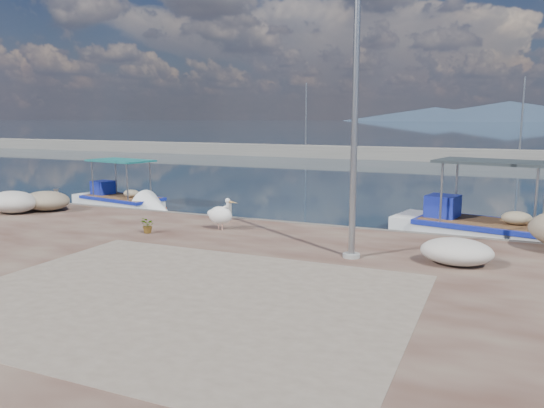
{
  "coord_description": "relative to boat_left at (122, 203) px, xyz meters",
  "views": [
    {
      "loc": [
        6.69,
        -11.54,
        4.04
      ],
      "look_at": [
        0.0,
        3.8,
        1.3
      ],
      "focal_mm": 35.0,
      "sensor_mm": 36.0,
      "label": 1
    }
  ],
  "objects": [
    {
      "name": "ground",
      "position": [
        9.01,
        -7.42,
        -0.2
      ],
      "size": [
        1400.0,
        1400.0,
        0.0
      ],
      "primitive_type": "plane",
      "color": "#162635",
      "rests_on": "ground"
    },
    {
      "name": "quay",
      "position": [
        9.01,
        -13.42,
        0.05
      ],
      "size": [
        44.0,
        22.0,
        0.5
      ],
      "primitive_type": "cube",
      "color": "#44241D",
      "rests_on": "ground"
    },
    {
      "name": "quay_patch",
      "position": [
        10.01,
        -10.42,
        0.31
      ],
      "size": [
        9.0,
        7.0,
        0.01
      ],
      "primitive_type": "cube",
      "color": "gray",
      "rests_on": "quay"
    },
    {
      "name": "breakwater",
      "position": [
        9.01,
        32.58,
        0.41
      ],
      "size": [
        120.0,
        2.2,
        7.5
      ],
      "color": "gray",
      "rests_on": "ground"
    },
    {
      "name": "mountains",
      "position": [
        13.4,
        642.58,
        9.31
      ],
      "size": [
        370.0,
        280.0,
        22.0
      ],
      "color": "#28384C",
      "rests_on": "ground"
    },
    {
      "name": "boat_left",
      "position": [
        0.0,
        0.0,
        0.0
      ],
      "size": [
        5.5,
        2.67,
        2.54
      ],
      "rotation": [
        0.0,
        0.0,
        -0.19
      ],
      "color": "white",
      "rests_on": "ground"
    },
    {
      "name": "boat_right",
      "position": [
        15.41,
        -0.39,
        0.04
      ],
      "size": [
        6.76,
        3.45,
        3.11
      ],
      "rotation": [
        0.0,
        0.0,
        -0.22
      ],
      "color": "white",
      "rests_on": "ground"
    },
    {
      "name": "pelican",
      "position": [
        7.61,
        -4.48,
        0.79
      ],
      "size": [
        1.08,
        0.54,
        1.05
      ],
      "rotation": [
        0.0,
        0.0,
        -0.07
      ],
      "color": "tan",
      "rests_on": "quay"
    },
    {
      "name": "lamp_post",
      "position": [
        12.3,
        -6.06,
        3.6
      ],
      "size": [
        0.44,
        0.96,
        7.0
      ],
      "color": "gray",
      "rests_on": "quay"
    },
    {
      "name": "bollard_near",
      "position": [
        7.07,
        -2.9,
        0.67
      ],
      "size": [
        0.22,
        0.22,
        0.68
      ],
      "color": "gray",
      "rests_on": "quay"
    },
    {
      "name": "bollard_far",
      "position": [
        -0.98,
        -2.82,
        0.66
      ],
      "size": [
        0.22,
        0.22,
        0.66
      ],
      "color": "gray",
      "rests_on": "quay"
    },
    {
      "name": "potted_plant",
      "position": [
        5.77,
        -5.8,
        0.55
      ],
      "size": [
        0.57,
        0.54,
        0.5
      ],
      "primitive_type": "imported",
      "rotation": [
        0.0,
        0.0,
        -0.42
      ],
      "color": "#33722D",
      "rests_on": "quay"
    },
    {
      "name": "net_pile_b",
      "position": [
        -0.3,
        -4.01,
        0.67
      ],
      "size": [
        1.92,
        1.49,
        0.75
      ],
      "primitive_type": "ellipsoid",
      "color": "tan",
      "rests_on": "quay"
    },
    {
      "name": "net_pile_d",
      "position": [
        14.81,
        -5.71,
        0.62
      ],
      "size": [
        1.72,
        1.29,
        0.65
      ],
      "primitive_type": "ellipsoid",
      "color": "silver",
      "rests_on": "quay"
    },
    {
      "name": "net_pile_a",
      "position": [
        -1.04,
        -4.91,
        0.71
      ],
      "size": [
        2.02,
        1.47,
        0.82
      ],
      "primitive_type": "ellipsoid",
      "color": "silver",
      "rests_on": "quay"
    }
  ]
}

